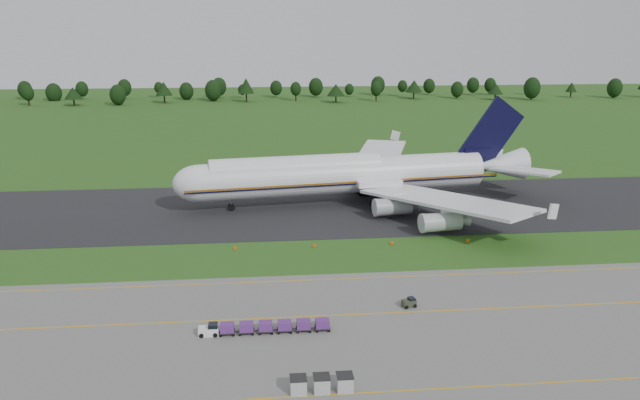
{
  "coord_description": "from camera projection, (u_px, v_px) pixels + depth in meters",
  "views": [
    {
      "loc": [
        -6.73,
        -95.56,
        36.29
      ],
      "look_at": [
        2.71,
        2.0,
        9.0
      ],
      "focal_mm": 35.0,
      "sensor_mm": 36.0,
      "label": 1
    }
  ],
  "objects": [
    {
      "name": "tree_line",
      "position": [
        291.0,
        90.0,
        311.92
      ],
      "size": [
        528.96,
        24.18,
        11.84
      ],
      "color": "black",
      "rests_on": "ground"
    },
    {
      "name": "apron_markings",
      "position": [
        321.0,
        334.0,
        76.1
      ],
      "size": [
        300.0,
        30.2,
        0.01
      ],
      "color": "#D4990C",
      "rests_on": "apron"
    },
    {
      "name": "edge_markers",
      "position": [
        354.0,
        245.0,
        106.84
      ],
      "size": [
        40.87,
        0.3,
        0.6
      ],
      "color": "#E15207",
      "rests_on": "ground"
    },
    {
      "name": "apron",
      "position": [
        327.0,
        364.0,
        69.38
      ],
      "size": [
        300.0,
        52.0,
        0.06
      ],
      "primitive_type": "cube",
      "color": "#63635F",
      "rests_on": "ground"
    },
    {
      "name": "utility_cart",
      "position": [
        409.0,
        303.0,
        83.47
      ],
      "size": [
        2.01,
        1.48,
        0.99
      ],
      "color": "#2D3525",
      "rests_on": "apron"
    },
    {
      "name": "uld_row",
      "position": [
        322.0,
        384.0,
        64.01
      ],
      "size": [
        6.54,
        1.74,
        1.72
      ],
      "color": "#AEAEAE",
      "rests_on": "apron"
    },
    {
      "name": "aircraft",
      "position": [
        351.0,
        174.0,
        131.69
      ],
      "size": [
        78.43,
        75.51,
        21.94
      ],
      "color": "white",
      "rests_on": "ground"
    },
    {
      "name": "ground",
      "position": [
        305.0,
        257.0,
        101.99
      ],
      "size": [
        600.0,
        600.0,
        0.0
      ],
      "primitive_type": "plane",
      "color": "#254E17",
      "rests_on": "ground"
    },
    {
      "name": "baggage_train",
      "position": [
        263.0,
        327.0,
        76.33
      ],
      "size": [
        16.08,
        1.46,
        1.4
      ],
      "color": "white",
      "rests_on": "apron"
    },
    {
      "name": "taxiway",
      "position": [
        295.0,
        209.0,
        128.83
      ],
      "size": [
        300.0,
        40.0,
        0.08
      ],
      "primitive_type": "cube",
      "color": "black",
      "rests_on": "ground"
    }
  ]
}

